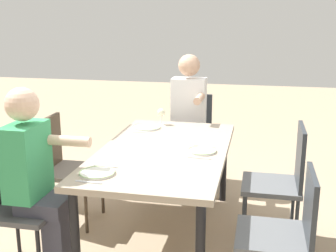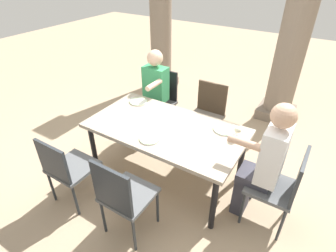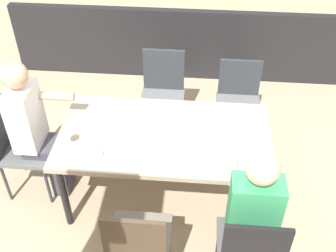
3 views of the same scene
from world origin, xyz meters
name	(u,v)px [view 1 (image 1 of 3)]	position (x,y,z in m)	size (l,w,h in m)	color
ground_plane	(164,236)	(0.00, 0.00, 0.00)	(16.00, 16.00, 0.00)	tan
dining_table	(164,157)	(0.00, 0.00, 0.67)	(1.76, 0.96, 0.74)	tan
chair_west_north	(13,198)	(-0.66, 0.90, 0.53)	(0.44, 0.44, 0.93)	#4F4F50
chair_west_south	(287,229)	(-0.66, -0.90, 0.50)	(0.44, 0.44, 0.86)	#5B5E61
chair_mid_north	(63,163)	(0.11, 0.90, 0.52)	(0.44, 0.44, 0.91)	#6A6158
chair_mid_south	(283,177)	(0.11, -0.90, 0.54)	(0.44, 0.44, 0.94)	#5B5E61
chair_head_east	(191,132)	(1.30, 0.00, 0.53)	(0.44, 0.44, 0.92)	#5B5E61
diner_woman_green	(37,177)	(-0.66, 0.71, 0.70)	(0.35, 0.50, 1.29)	#3F3F4C
diner_man_white	(188,117)	(1.10, 0.00, 0.73)	(0.50, 0.35, 1.36)	#3F3F4C
plate_0	(97,173)	(-0.62, 0.30, 0.74)	(0.23, 0.23, 0.02)	white
fork_0	(88,182)	(-0.77, 0.30, 0.74)	(0.02, 0.17, 0.01)	silver
spoon_0	(105,166)	(-0.47, 0.30, 0.74)	(0.02, 0.17, 0.01)	silver
plate_1	(202,151)	(-0.01, -0.30, 0.74)	(0.22, 0.22, 0.02)	white
fork_1	(199,158)	(-0.16, -0.30, 0.74)	(0.02, 0.17, 0.01)	silver
spoon_1	(205,146)	(0.14, -0.30, 0.74)	(0.02, 0.17, 0.01)	silver
plate_2	(146,127)	(0.59, 0.29, 0.74)	(0.26, 0.26, 0.02)	white
wine_glass_2	(161,113)	(0.75, 0.19, 0.85)	(0.07, 0.07, 0.15)	white
fork_2	(142,132)	(0.44, 0.29, 0.74)	(0.02, 0.17, 0.01)	silver
spoon_2	(151,124)	(0.74, 0.29, 0.74)	(0.02, 0.17, 0.01)	silver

